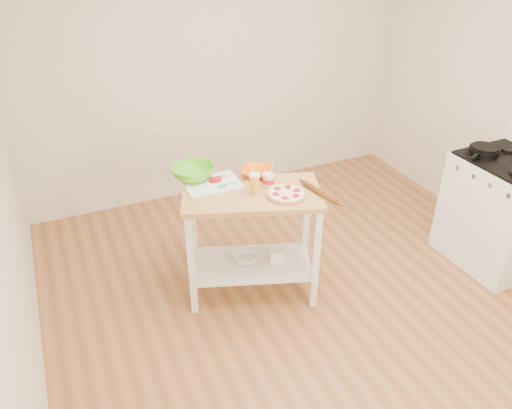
{
  "coord_description": "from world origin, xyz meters",
  "views": [
    {
      "loc": [
        -1.64,
        -2.34,
        2.66
      ],
      "look_at": [
        -0.38,
        0.48,
        0.81
      ],
      "focal_mm": 35.0,
      "sensor_mm": 36.0,
      "label": 1
    }
  ],
  "objects": [
    {
      "name": "prep_island",
      "position": [
        -0.4,
        0.52,
        0.64
      ],
      "size": [
        1.12,
        0.84,
        0.9
      ],
      "rotation": [
        0.0,
        0.0,
        -0.34
      ],
      "color": "tan",
      "rests_on": "ground"
    },
    {
      "name": "orange_bowl",
      "position": [
        -0.26,
        0.74,
        0.93
      ],
      "size": [
        0.32,
        0.32,
        0.06
      ],
      "primitive_type": "imported",
      "rotation": [
        0.0,
        0.0,
        -0.58
      ],
      "color": "orange",
      "rests_on": "prep_island"
    },
    {
      "name": "spatula",
      "position": [
        -0.54,
        0.66,
        0.92
      ],
      "size": [
        0.15,
        0.05,
        0.01
      ],
      "rotation": [
        0.0,
        0.0,
        -0.09
      ],
      "color": "teal",
      "rests_on": "cutting_board"
    },
    {
      "name": "room_shell",
      "position": [
        0.0,
        0.0,
        1.35
      ],
      "size": [
        4.04,
        4.54,
        2.74
      ],
      "color": "#A3693C",
      "rests_on": "ground"
    },
    {
      "name": "gas_stove",
      "position": [
        1.66,
        0.05,
        0.47
      ],
      "size": [
        0.67,
        0.78,
        1.11
      ],
      "rotation": [
        0.0,
        0.0,
        0.02
      ],
      "color": "white",
      "rests_on": "ground"
    },
    {
      "name": "skillet",
      "position": [
        1.54,
        0.27,
        0.97
      ],
      "size": [
        0.37,
        0.24,
        0.03
      ],
      "rotation": [
        0.0,
        0.0,
        0.37
      ],
      "color": "black",
      "rests_on": "gas_stove"
    },
    {
      "name": "knife",
      "position": [
        -0.66,
        0.81,
        0.92
      ],
      "size": [
        0.27,
        0.04,
        0.01
      ],
      "rotation": [
        0.0,
        0.0,
        -0.11
      ],
      "color": "silver",
      "rests_on": "cutting_board"
    },
    {
      "name": "shelf_bin",
      "position": [
        -0.21,
        0.47,
        0.31
      ],
      "size": [
        0.14,
        0.14,
        0.11
      ],
      "primitive_type": "cube",
      "rotation": [
        0.0,
        0.0,
        -0.34
      ],
      "color": "white",
      "rests_on": "prep_island"
    },
    {
      "name": "yogurt_tub",
      "position": [
        -0.25,
        0.54,
        0.95
      ],
      "size": [
        0.08,
        0.08,
        0.18
      ],
      "color": "white",
      "rests_on": "prep_island"
    },
    {
      "name": "rolling_pin",
      "position": [
        0.03,
        0.28,
        0.92
      ],
      "size": [
        0.1,
        0.34,
        0.04
      ],
      "primitive_type": "cylinder",
      "rotation": [
        1.57,
        0.0,
        0.18
      ],
      "color": "brown",
      "rests_on": "prep_island"
    },
    {
      "name": "shelf_glass_bowl",
      "position": [
        -0.43,
        0.56,
        0.29
      ],
      "size": [
        0.26,
        0.26,
        0.06
      ],
      "primitive_type": "imported",
      "rotation": [
        0.0,
        0.0,
        -0.33
      ],
      "color": "silver",
      "rests_on": "prep_island"
    },
    {
      "name": "cutting_board",
      "position": [
        -0.63,
        0.75,
        0.91
      ],
      "size": [
        0.41,
        0.31,
        0.04
      ],
      "rotation": [
        0.0,
        0.0,
        -0.02
      ],
      "color": "white",
      "rests_on": "prep_island"
    },
    {
      "name": "green_bowl",
      "position": [
        -0.72,
        0.88,
        0.95
      ],
      "size": [
        0.43,
        0.43,
        0.1
      ],
      "primitive_type": "imported",
      "rotation": [
        0.0,
        0.0,
        -0.45
      ],
      "color": "#59CD22",
      "rests_on": "prep_island"
    },
    {
      "name": "beer_pint",
      "position": [
        -0.39,
        0.49,
        0.98
      ],
      "size": [
        0.08,
        0.08,
        0.15
      ],
      "color": "gold",
      "rests_on": "prep_island"
    },
    {
      "name": "pizza",
      "position": [
        -0.2,
        0.37,
        0.92
      ],
      "size": [
        0.28,
        0.28,
        0.05
      ],
      "rotation": [
        0.0,
        0.0,
        -0.31
      ],
      "color": "tan",
      "rests_on": "prep_island"
    }
  ]
}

